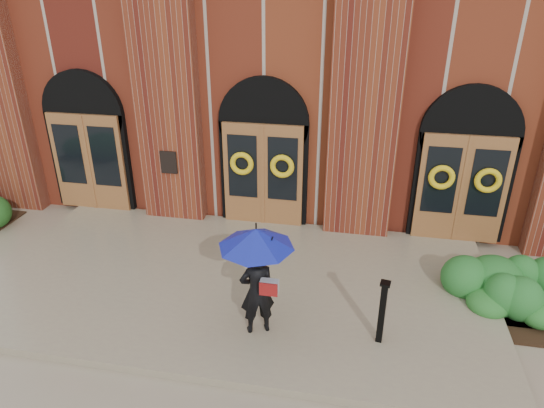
# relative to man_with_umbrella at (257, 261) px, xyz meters

# --- Properties ---
(ground) EXTENTS (90.00, 90.00, 0.00)m
(ground) POSITION_rel_man_with_umbrella_xyz_m (-0.73, 1.26, -1.54)
(ground) COLOR gray
(ground) RESTS_ON ground
(landing) EXTENTS (10.00, 5.30, 0.15)m
(landing) POSITION_rel_man_with_umbrella_xyz_m (-0.73, 1.41, -1.46)
(landing) COLOR gray
(landing) RESTS_ON ground
(church_building) EXTENTS (16.20, 12.53, 7.00)m
(church_building) POSITION_rel_man_with_umbrella_xyz_m (-0.73, 10.05, 1.97)
(church_building) COLOR maroon
(church_building) RESTS_ON ground
(man_with_umbrella) EXTENTS (1.63, 1.63, 1.98)m
(man_with_umbrella) POSITION_rel_man_with_umbrella_xyz_m (0.00, 0.00, 0.00)
(man_with_umbrella) COLOR black
(man_with_umbrella) RESTS_ON landing
(metal_post) EXTENTS (0.18, 0.18, 1.17)m
(metal_post) POSITION_rel_man_with_umbrella_xyz_m (2.06, 0.11, -0.77)
(metal_post) COLOR black
(metal_post) RESTS_ON landing
(hedge_wall_right) EXTENTS (3.05, 1.22, 0.78)m
(hedge_wall_right) POSITION_rel_man_with_umbrella_xyz_m (4.47, 1.78, -1.14)
(hedge_wall_right) COLOR #215F24
(hedge_wall_right) RESTS_ON ground
(hedge_front_right) EXTENTS (1.29, 1.10, 0.46)m
(hedge_front_right) POSITION_rel_man_with_umbrella_xyz_m (4.37, 1.26, -1.31)
(hedge_front_right) COLOR #246223
(hedge_front_right) RESTS_ON ground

